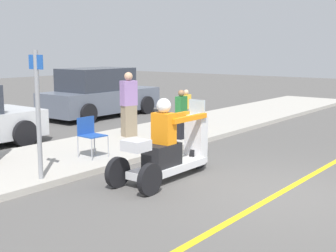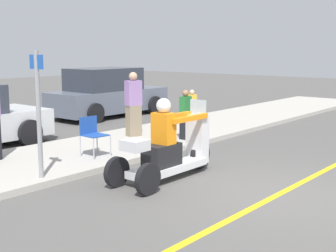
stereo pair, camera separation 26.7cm
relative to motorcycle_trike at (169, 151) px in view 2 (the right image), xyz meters
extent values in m
plane|color=#565451|center=(0.41, -1.97, -0.52)|extent=(60.00, 60.00, 0.00)
cube|color=gold|center=(-0.02, -1.97, -0.52)|extent=(24.00, 0.12, 0.01)
cube|color=#B2ADA3|center=(0.41, 2.63, -0.46)|extent=(28.00, 2.80, 0.12)
cylinder|color=black|center=(0.96, 0.00, -0.26)|extent=(0.53, 0.10, 0.53)
cylinder|color=black|center=(-0.96, -0.36, -0.26)|extent=(0.53, 0.10, 0.53)
cylinder|color=black|center=(-0.96, 0.36, -0.26)|extent=(0.53, 0.10, 0.53)
cube|color=silver|center=(-0.02, 0.00, -0.31)|extent=(1.72, 0.50, 0.13)
cube|color=black|center=(-0.20, 0.00, -0.05)|extent=(0.69, 0.39, 0.40)
cube|color=silver|center=(0.86, 0.00, 0.08)|extent=(0.24, 0.39, 0.93)
cube|color=silver|center=(0.88, 0.00, 0.70)|extent=(0.03, 0.36, 0.30)
cube|color=silver|center=(-0.89, 0.00, 0.24)|extent=(0.36, 0.39, 0.18)
cube|color=orange|center=(-0.15, 0.00, 0.43)|extent=(0.26, 0.38, 0.55)
sphere|color=white|center=(-0.15, 0.00, 0.83)|extent=(0.26, 0.26, 0.26)
cube|color=#515156|center=(-0.02, -0.12, -0.05)|extent=(0.14, 0.14, 0.40)
cube|color=#515156|center=(-0.02, 0.12, -0.05)|extent=(0.14, 0.14, 0.40)
cube|color=orange|center=(0.36, -0.20, 0.56)|extent=(1.01, 0.09, 0.09)
cube|color=orange|center=(0.36, 0.20, 0.56)|extent=(1.01, 0.09, 0.09)
cube|color=#726656|center=(4.27, 2.68, -0.14)|extent=(0.26, 0.20, 0.52)
cube|color=gold|center=(4.27, 2.68, 0.32)|extent=(0.28, 0.21, 0.41)
sphere|color=beige|center=(4.27, 2.68, 0.59)|extent=(0.14, 0.14, 0.14)
cube|color=gray|center=(2.17, 2.97, -0.01)|extent=(0.40, 0.32, 0.79)
cube|color=#9972B2|center=(2.17, 2.97, 0.70)|extent=(0.44, 0.33, 0.63)
sphere|color=tan|center=(2.17, 2.97, 1.12)|extent=(0.21, 0.21, 0.21)
cube|color=black|center=(2.70, 1.71, -0.11)|extent=(0.27, 0.19, 0.59)
cube|color=#267233|center=(2.70, 1.71, 0.42)|extent=(0.30, 0.19, 0.47)
sphere|color=#9E704C|center=(2.70, 1.71, 0.74)|extent=(0.16, 0.16, 0.16)
cylinder|color=#A5A8AD|center=(-0.24, 1.76, -0.18)|extent=(0.02, 0.02, 0.44)
cylinder|color=#A5A8AD|center=(0.20, 1.74, -0.18)|extent=(0.02, 0.02, 0.44)
cylinder|color=#A5A8AD|center=(-0.22, 2.20, -0.18)|extent=(0.02, 0.02, 0.44)
cylinder|color=#A5A8AD|center=(0.22, 2.18, -0.18)|extent=(0.02, 0.02, 0.44)
cube|color=#1E479E|center=(-0.01, 1.97, 0.05)|extent=(0.46, 0.46, 0.02)
cube|color=#1E479E|center=(0.00, 2.19, 0.23)|extent=(0.44, 0.05, 0.38)
cube|color=slate|center=(4.84, 6.72, 0.03)|extent=(4.36, 1.70, 0.75)
cube|color=#2D333D|center=(4.62, 6.72, 0.78)|extent=(2.40, 1.53, 0.75)
cylinder|color=black|center=(6.26, 5.87, -0.20)|extent=(0.64, 0.22, 0.64)
cylinder|color=black|center=(6.26, 7.57, -0.20)|extent=(0.64, 0.22, 0.64)
cylinder|color=black|center=(3.42, 5.87, -0.20)|extent=(0.64, 0.22, 0.64)
cylinder|color=black|center=(3.42, 7.57, -0.20)|extent=(0.64, 0.22, 0.64)
cylinder|color=black|center=(0.10, 4.51, -0.20)|extent=(0.64, 0.22, 0.64)
cylinder|color=gray|center=(-1.69, 1.48, 0.70)|extent=(0.08, 0.08, 2.20)
cube|color=#1E51AD|center=(-1.69, 1.48, 1.60)|extent=(0.02, 0.36, 0.24)
camera|label=1|loc=(-6.52, -5.04, 1.82)|focal=50.00mm
camera|label=2|loc=(-6.35, -5.25, 1.82)|focal=50.00mm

